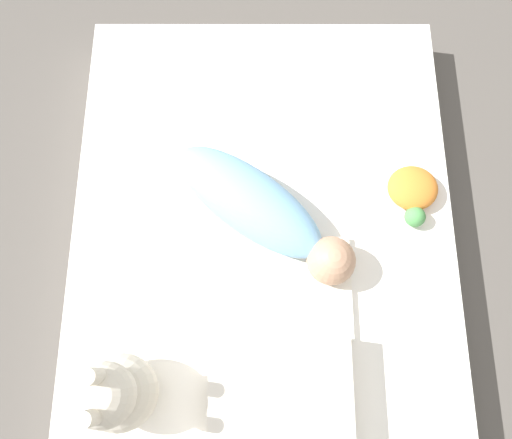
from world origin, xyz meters
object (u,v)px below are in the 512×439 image
(turtle_plush, at_px, (413,192))
(swaddled_baby, at_px, (262,210))
(bunny_plush, at_px, (115,393))
(pillow, at_px, (280,410))

(turtle_plush, bearing_deg, swaddled_baby, -81.22)
(swaddled_baby, height_order, bunny_plush, bunny_plush)
(swaddled_baby, xyz_separation_m, turtle_plush, (-0.06, 0.40, -0.03))
(swaddled_baby, height_order, turtle_plush, swaddled_baby)
(pillow, xyz_separation_m, turtle_plush, (-0.53, 0.36, -0.02))
(pillow, distance_m, turtle_plush, 0.64)
(swaddled_baby, bearing_deg, pillow, -47.93)
(swaddled_baby, distance_m, bunny_plush, 0.54)
(swaddled_baby, height_order, pillow, swaddled_baby)
(bunny_plush, relative_size, turtle_plush, 1.98)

